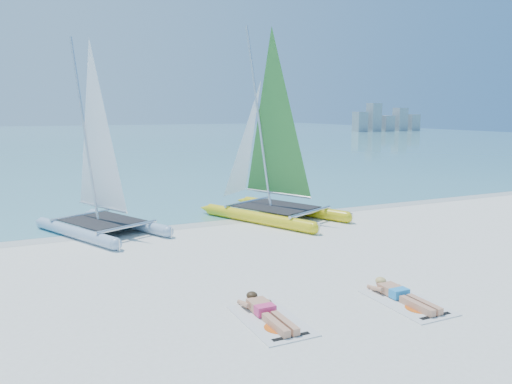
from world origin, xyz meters
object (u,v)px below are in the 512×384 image
sunbather_a (266,311)px  towel_b (407,302)px  catamaran_yellow (265,156)px  catamaran_blue (98,173)px  sunbather_b (401,294)px  towel_a (271,320)px

sunbather_a → towel_b: sunbather_a is taller
catamaran_yellow → sunbather_a: (-3.86, -7.89, -2.05)m
catamaran_blue → sunbather_b: bearing=-85.8°
towel_a → sunbather_b: size_ratio=1.07×
towel_a → towel_b: size_ratio=1.00×
sunbather_a → sunbather_b: same height
catamaran_blue → sunbather_a: 8.38m
towel_b → sunbather_b: bearing=90.0°
sunbather_a → catamaran_yellow: bearing=63.9°
catamaran_yellow → sunbather_a: 9.02m
towel_a → sunbather_b: bearing=-4.0°
towel_a → sunbather_a: bearing=90.0°
catamaran_yellow → sunbather_a: bearing=-140.5°
sunbather_a → towel_a: bearing=-90.0°
catamaran_blue → sunbather_b: (4.62, -8.39, -1.73)m
catamaran_yellow → catamaran_blue: bearing=154.5°
towel_a → sunbather_b: sunbather_b is taller
sunbather_a → towel_b: size_ratio=0.93×
towel_b → sunbather_b: size_ratio=1.07×
catamaran_blue → towel_b: catamaran_blue is taller
catamaran_blue → sunbather_b: size_ratio=3.60×
catamaran_yellow → sunbather_b: 8.59m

